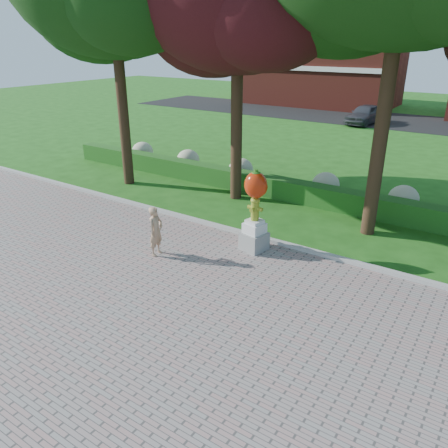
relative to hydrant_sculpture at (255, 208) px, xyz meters
name	(u,v)px	position (x,y,z in m)	size (l,w,h in m)	color
ground	(181,271)	(-1.02, -2.27, -1.36)	(100.00, 100.00, 0.00)	#1D5214
walkway	(59,349)	(-1.02, -6.27, -1.34)	(40.00, 14.00, 0.04)	gray
curb	(238,232)	(-1.02, 0.73, -1.29)	(40.00, 0.18, 0.15)	#ADADA5
lawn_hedge	(292,190)	(-1.02, 4.73, -0.96)	(24.00, 0.70, 0.80)	#214F16
hydrangea_row	(316,183)	(-0.45, 5.73, -0.81)	(20.10, 1.10, 0.99)	#BCBB8F
street	(411,122)	(-1.02, 25.73, -1.35)	(50.00, 8.00, 0.02)	black
building_left	(322,66)	(-11.02, 31.73, 2.14)	(14.00, 8.00, 7.00)	maroon
hydrant_sculpture	(255,208)	(0.00, 0.00, 0.00)	(0.81, 0.81, 2.50)	gray
woman	(156,231)	(-2.22, -1.90, -0.58)	(0.54, 0.36, 1.49)	tan
parked_car	(365,114)	(-3.82, 23.04, -0.63)	(1.69, 4.20, 1.43)	#404148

